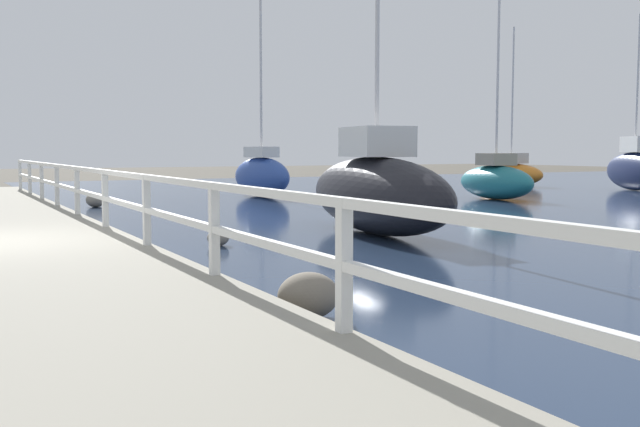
% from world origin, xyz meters
% --- Properties ---
extents(railing, '(0.10, 32.50, 1.03)m').
position_xyz_m(railing, '(2.27, -0.00, 1.02)').
color(railing, white).
rests_on(railing, dock_walkway).
extents(boulder_mid_strip, '(0.63, 0.57, 0.48)m').
position_xyz_m(boulder_mid_strip, '(2.85, -5.59, 0.24)').
color(boulder_mid_strip, slate).
rests_on(boulder_mid_strip, ground).
extents(boulder_near_dock, '(0.40, 0.36, 0.30)m').
position_xyz_m(boulder_near_dock, '(3.99, 0.29, 0.15)').
color(boulder_near_dock, gray).
rests_on(boulder_near_dock, ground).
extents(boulder_far_strip, '(0.58, 0.52, 0.44)m').
position_xyz_m(boulder_far_strip, '(3.81, 10.55, 0.22)').
color(boulder_far_strip, gray).
rests_on(boulder_far_strip, ground).
extents(sailboat_blue, '(1.60, 3.40, 7.27)m').
position_xyz_m(sailboat_blue, '(10.15, 12.89, 0.81)').
color(sailboat_blue, '#2D4C9E').
rests_on(sailboat_blue, water_surface).
extents(sailboat_black, '(2.28, 6.06, 5.57)m').
position_xyz_m(sailboat_black, '(7.49, 0.64, 0.86)').
color(sailboat_black, black).
rests_on(sailboat_black, water_surface).
extents(sailboat_orange, '(1.94, 3.70, 7.40)m').
position_xyz_m(sailboat_orange, '(23.80, 14.99, 0.65)').
color(sailboat_orange, orange).
rests_on(sailboat_orange, water_surface).
extents(sailboat_teal, '(1.68, 3.84, 7.05)m').
position_xyz_m(sailboat_teal, '(16.68, 7.74, 0.67)').
color(sailboat_teal, '#1E707A').
rests_on(sailboat_teal, water_surface).
extents(sailboat_navy, '(2.60, 4.61, 7.29)m').
position_xyz_m(sailboat_navy, '(25.69, 9.55, 0.93)').
color(sailboat_navy, '#192347').
rests_on(sailboat_navy, water_surface).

